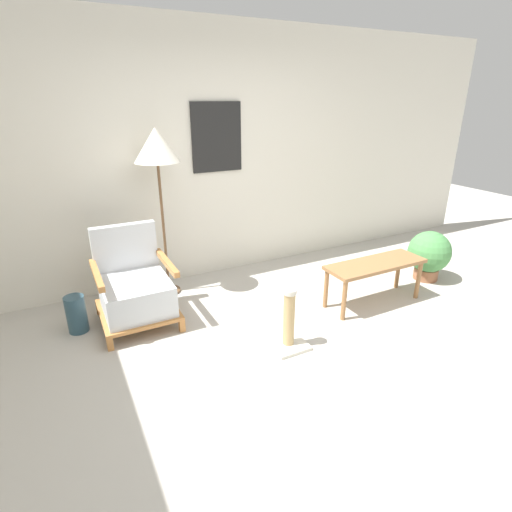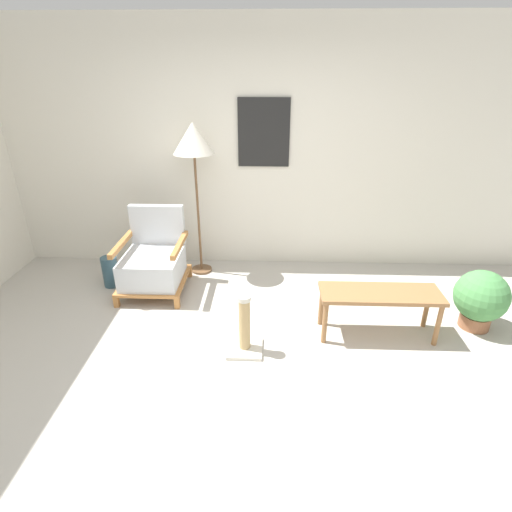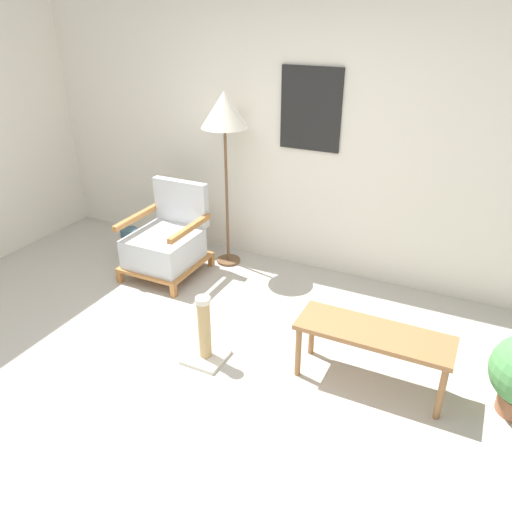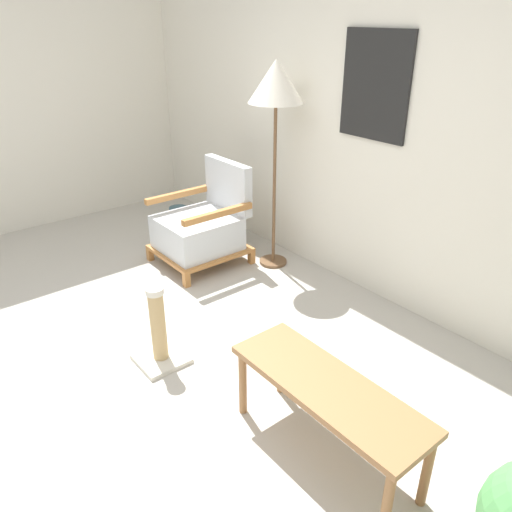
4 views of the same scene
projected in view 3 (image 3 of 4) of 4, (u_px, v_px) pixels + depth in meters
The scene contains 7 objects.
ground_plane at pixel (179, 397), 3.38m from camera, with size 14.00×14.00×0.00m, color #B7B2A8.
wall_back at pixel (304, 130), 4.53m from camera, with size 8.00×0.09×2.70m.
armchair at pixel (167, 242), 4.80m from camera, with size 0.66×0.72×0.86m.
floor_lamp at pixel (224, 115), 4.48m from camera, with size 0.43×0.43×1.69m.
coffee_table at pixel (374, 338), 3.34m from camera, with size 1.04×0.36×0.44m.
vase at pixel (130, 244), 5.13m from camera, with size 0.17×0.17×0.34m, color #2D4C5B.
scratching_post at pixel (205, 338), 3.67m from camera, with size 0.30×0.30×0.53m.
Camera 3 is at (1.60, -2.09, 2.39)m, focal length 35.00 mm.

